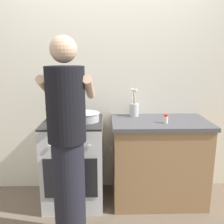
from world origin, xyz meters
TOP-DOWN VIEW (x-y plane):
  - ground at (0.00, 0.00)m, footprint 6.00×6.00m
  - back_wall at (0.20, 0.50)m, footprint 3.20×0.10m
  - countertop at (0.55, 0.15)m, footprint 1.00×0.60m
  - stove_range at (-0.35, 0.15)m, footprint 0.60×0.62m
  - pot at (-0.49, 0.18)m, footprint 0.28×0.21m
  - mixing_bowl at (-0.21, 0.15)m, footprint 0.27×0.27m
  - utensil_crock at (0.30, 0.35)m, footprint 0.10×0.10m
  - spice_bottle at (0.58, 0.05)m, footprint 0.04×0.04m
  - person at (-0.32, -0.44)m, footprint 0.41×0.50m

SIDE VIEW (x-z plane):
  - ground at x=0.00m, z-range 0.00..0.00m
  - stove_range at x=-0.35m, z-range 0.00..0.90m
  - countertop at x=0.55m, z-range 0.00..0.90m
  - person at x=-0.32m, z-range 0.01..1.71m
  - spice_bottle at x=0.58m, z-range 0.90..0.99m
  - mixing_bowl at x=-0.21m, z-range 0.90..1.00m
  - pot at x=-0.49m, z-range 0.90..1.03m
  - utensil_crock at x=0.30m, z-range 0.83..1.14m
  - back_wall at x=0.20m, z-range 0.00..2.50m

